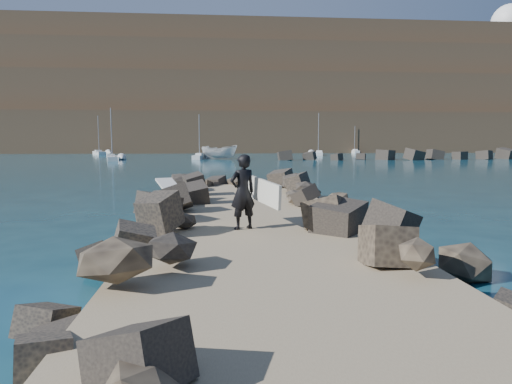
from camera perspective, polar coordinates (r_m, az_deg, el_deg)
ground at (r=14.15m, az=-0.35°, el=-5.59°), size 800.00×800.00×0.00m
jetty at (r=12.14m, az=0.41°, el=-6.17°), size 6.00×26.00×0.60m
riprap_left at (r=12.67m, az=-13.03°, el=-4.88°), size 2.60×22.00×1.00m
riprap_right at (r=13.16m, az=12.91°, el=-4.45°), size 2.60×22.00×1.00m
breakwater_secondary at (r=77.73m, az=22.82°, el=4.23°), size 52.00×4.00×1.20m
headland at (r=174.64m, az=-1.28°, el=10.75°), size 360.00×140.00×32.00m
surfboard_resting at (r=17.27m, az=-10.50°, el=0.00°), size 1.50×2.68×0.09m
boat_imported at (r=72.69m, az=-4.60°, el=5.00°), size 6.05×3.15×2.22m
surfer_with_board at (r=12.09m, az=-1.37°, el=0.04°), size 1.31×2.37×1.99m
radome at (r=196.53m, az=29.06°, el=17.54°), size 12.31×12.31×19.49m
sailboat_b at (r=72.97m, az=-7.07°, el=4.38°), size 2.23×5.97×7.17m
sailboat_a at (r=70.22m, az=-17.54°, el=4.04°), size 2.87×6.55×7.79m
sailboat_f at (r=108.13m, az=12.20°, el=4.95°), size 1.22×5.09×6.33m
sailboat_e at (r=101.47m, az=-19.02°, el=4.65°), size 4.20×6.81×8.23m
sailboat_d at (r=92.43m, az=7.79°, el=4.80°), size 2.92×7.23×8.51m
headland_buildings at (r=169.81m, az=1.27°, el=16.99°), size 137.50×30.50×5.00m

